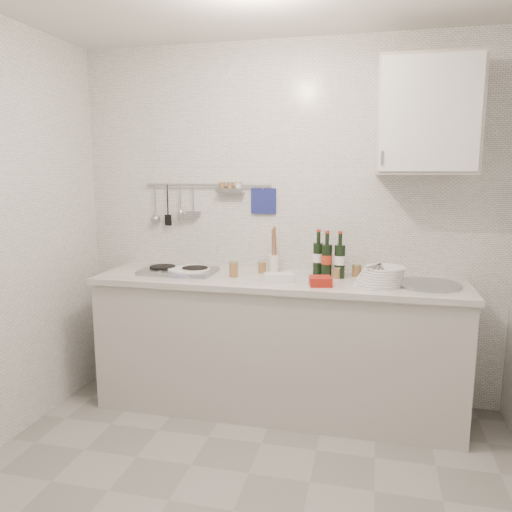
{
  "coord_description": "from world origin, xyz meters",
  "views": [
    {
      "loc": [
        0.61,
        -2.08,
        1.63
      ],
      "look_at": [
        -0.1,
        0.9,
        1.1
      ],
      "focal_mm": 35.0,
      "sensor_mm": 36.0,
      "label": 1
    }
  ],
  "objects_px": {
    "wall_cabinet": "(427,116)",
    "wine_bottles": "(328,254)",
    "plate_stack_hob": "(188,271)",
    "utensil_crock": "(274,261)",
    "plate_stack_sink": "(381,276)"
  },
  "relations": [
    {
      "from": "wall_cabinet",
      "to": "wine_bottles",
      "type": "distance_m",
      "value": 1.05
    },
    {
      "from": "wine_bottles",
      "to": "utensil_crock",
      "type": "distance_m",
      "value": 0.4
    },
    {
      "from": "plate_stack_hob",
      "to": "plate_stack_sink",
      "type": "height_order",
      "value": "plate_stack_sink"
    },
    {
      "from": "wall_cabinet",
      "to": "plate_stack_hob",
      "type": "relative_size",
      "value": 2.28
    },
    {
      "from": "wall_cabinet",
      "to": "wine_bottles",
      "type": "bearing_deg",
      "value": 179.99
    },
    {
      "from": "plate_stack_hob",
      "to": "wine_bottles",
      "type": "bearing_deg",
      "value": 8.64
    },
    {
      "from": "wall_cabinet",
      "to": "plate_stack_sink",
      "type": "height_order",
      "value": "wall_cabinet"
    },
    {
      "from": "wine_bottles",
      "to": "utensil_crock",
      "type": "height_order",
      "value": "utensil_crock"
    },
    {
      "from": "utensil_crock",
      "to": "plate_stack_hob",
      "type": "bearing_deg",
      "value": -158.42
    },
    {
      "from": "plate_stack_sink",
      "to": "wine_bottles",
      "type": "bearing_deg",
      "value": 152.59
    },
    {
      "from": "plate_stack_hob",
      "to": "wall_cabinet",
      "type": "bearing_deg",
      "value": 5.38
    },
    {
      "from": "utensil_crock",
      "to": "plate_stack_sink",
      "type": "bearing_deg",
      "value": -19.29
    },
    {
      "from": "utensil_crock",
      "to": "wine_bottles",
      "type": "bearing_deg",
      "value": -11.32
    },
    {
      "from": "plate_stack_hob",
      "to": "wine_bottles",
      "type": "distance_m",
      "value": 0.96
    },
    {
      "from": "plate_stack_hob",
      "to": "utensil_crock",
      "type": "bearing_deg",
      "value": 21.58
    }
  ]
}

